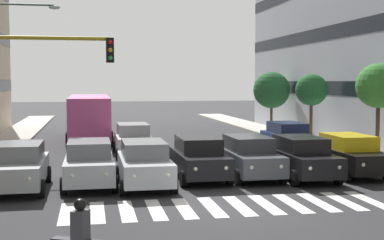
# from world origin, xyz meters

# --- Properties ---
(ground_plane) EXTENTS (180.00, 180.00, 0.00)m
(ground_plane) POSITION_xyz_m (0.00, 0.00, 0.00)
(ground_plane) COLOR #2D2D30
(crosswalk_markings) EXTENTS (10.35, 2.80, 0.01)m
(crosswalk_markings) POSITION_xyz_m (-0.00, 0.00, 0.00)
(crosswalk_markings) COLOR silver
(crosswalk_markings) RESTS_ON ground_plane
(car_0) EXTENTS (2.02, 4.44, 1.72)m
(car_0) POSITION_xyz_m (-6.59, -4.56, 0.89)
(car_0) COLOR black
(car_0) RESTS_ON ground_plane
(car_1) EXTENTS (2.02, 4.44, 1.72)m
(car_1) POSITION_xyz_m (-4.27, -4.17, 0.89)
(car_1) COLOR black
(car_1) RESTS_ON ground_plane
(car_2) EXTENTS (2.02, 4.44, 1.72)m
(car_2) POSITION_xyz_m (-2.21, -4.74, 0.89)
(car_2) COLOR #474C51
(car_2) RESTS_ON ground_plane
(car_3) EXTENTS (2.02, 4.44, 1.72)m
(car_3) POSITION_xyz_m (-0.10, -4.81, 0.89)
(car_3) COLOR black
(car_3) RESTS_ON ground_plane
(car_4) EXTENTS (2.02, 4.44, 1.72)m
(car_4) POSITION_xyz_m (2.23, -3.69, 0.89)
(car_4) COLOR #B2B7BC
(car_4) RESTS_ON ground_plane
(car_5) EXTENTS (2.02, 4.44, 1.72)m
(car_5) POSITION_xyz_m (4.28, -4.23, 0.89)
(car_5) COLOR #B2B7BC
(car_5) RESTS_ON ground_plane
(car_6) EXTENTS (2.02, 4.44, 1.72)m
(car_6) POSITION_xyz_m (6.80, -3.92, 0.89)
(car_6) COLOR #B2B7BC
(car_6) RESTS_ON ground_plane
(car_row2_0) EXTENTS (2.02, 4.44, 1.72)m
(car_row2_0) POSITION_xyz_m (1.99, -12.20, 0.89)
(car_row2_0) COLOR silver
(car_row2_0) RESTS_ON ground_plane
(car_row2_1) EXTENTS (2.02, 4.44, 1.72)m
(car_row2_1) POSITION_xyz_m (-6.49, -11.47, 0.89)
(car_row2_1) COLOR navy
(car_row2_1) RESTS_ON ground_plane
(bus_behind_traffic) EXTENTS (2.78, 10.50, 3.00)m
(bus_behind_traffic) POSITION_xyz_m (4.28, -19.74, 1.86)
(bus_behind_traffic) COLOR #DB5193
(bus_behind_traffic) RESTS_ON ground_plane
(traffic_light_gantry) EXTENTS (4.40, 0.36, 5.50)m
(traffic_light_gantry) POSITION_xyz_m (6.52, -0.51, 3.70)
(traffic_light_gantry) COLOR #AD991E
(traffic_light_gantry) RESTS_ON ground_plane
(street_lamp_right) EXTENTS (3.27, 0.28, 7.70)m
(street_lamp_right) POSITION_xyz_m (8.26, -10.91, 4.86)
(street_lamp_right) COLOR #4C6B56
(street_lamp_right) RESTS_ON sidewalk_right
(street_tree_1) EXTENTS (2.22, 2.22, 4.73)m
(street_tree_1) POSITION_xyz_m (-9.75, -7.81, 3.75)
(street_tree_1) COLOR #513823
(street_tree_1) RESTS_ON sidewalk_left
(street_tree_2) EXTENTS (2.00, 2.00, 4.32)m
(street_tree_2) POSITION_xyz_m (-9.29, -14.89, 3.44)
(street_tree_2) COLOR #513823
(street_tree_2) RESTS_ON sidewalk_left
(street_tree_3) EXTENTS (2.78, 2.78, 4.57)m
(street_tree_3) POSITION_xyz_m (-9.30, -22.32, 3.32)
(street_tree_3) COLOR #513823
(street_tree_3) RESTS_ON sidewalk_left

